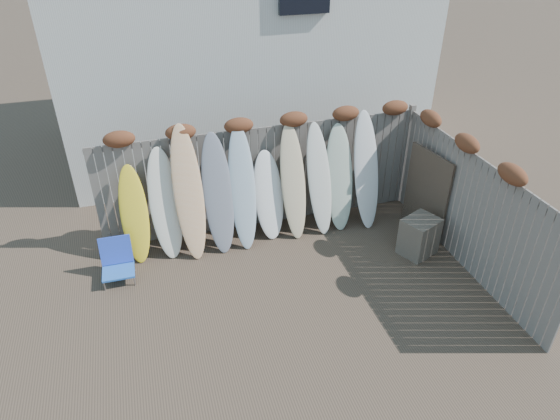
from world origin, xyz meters
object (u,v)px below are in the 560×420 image
object	(u,v)px
surfboard_0	(134,215)
beach_chair	(117,261)
lattice_panel	(426,193)
wooden_crate	(419,236)

from	to	relation	value
surfboard_0	beach_chair	bearing A→B (deg)	-123.56
lattice_panel	surfboard_0	bearing A→B (deg)	162.71
beach_chair	lattice_panel	world-z (taller)	lattice_panel
beach_chair	wooden_crate	size ratio (longest dim) A/B	0.99
lattice_panel	surfboard_0	size ratio (longest dim) A/B	0.93
wooden_crate	lattice_panel	xyz separation A→B (m)	(0.44, 0.64, 0.46)
lattice_panel	beach_chair	bearing A→B (deg)	168.45
surfboard_0	wooden_crate	bearing A→B (deg)	-12.67
lattice_panel	surfboard_0	distance (m)	5.27
surfboard_0	lattice_panel	bearing A→B (deg)	-4.67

